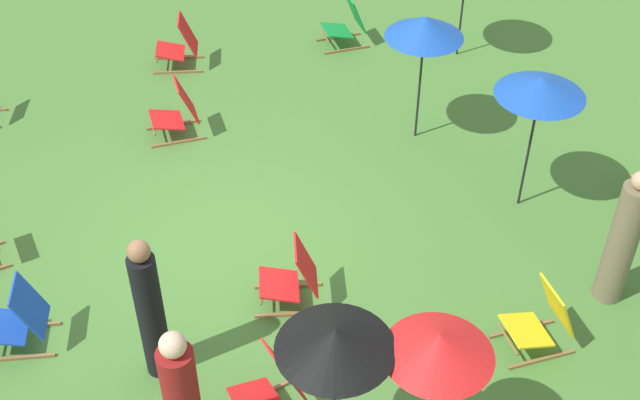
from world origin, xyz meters
name	(u,v)px	position (x,y,z in m)	size (l,w,h in m)	color
ground_plane	(225,254)	(0.00, 0.00, 0.00)	(40.00, 40.00, 0.00)	#477A33
deckchair_3	(180,45)	(-4.38, 0.44, 0.37)	(0.66, 0.86, 0.83)	olive
deckchair_4	(271,388)	(2.32, -0.12, 0.37)	(0.60, 0.83, 0.83)	olive
deckchair_5	(346,24)	(-4.16, 3.12, 0.37)	(0.50, 0.78, 0.83)	olive
deckchair_6	(541,321)	(2.44, 2.76, 0.37)	(0.51, 0.78, 0.83)	olive
deckchair_7	(19,319)	(0.61, -2.33, 0.37)	(0.64, 0.85, 0.83)	olive
deckchair_10	(177,112)	(-2.58, 0.02, 0.37)	(0.51, 0.78, 0.83)	olive
deckchair_11	(293,277)	(0.99, 0.53, 0.37)	(0.67, 0.86, 0.83)	olive
umbrella_0	(335,340)	(3.08, 0.24, 1.76)	(1.00, 1.00, 1.87)	black
umbrella_3	(425,27)	(-1.44, 3.13, 1.70)	(1.03, 1.03, 1.85)	black
umbrella_4	(439,346)	(3.38, 1.01, 1.72)	(0.92, 0.92, 1.84)	black
umbrella_5	(541,87)	(0.34, 3.76, 1.74)	(1.05, 1.05, 1.86)	black
person_0	(150,312)	(1.43, -1.05, 0.86)	(0.38, 0.38, 1.77)	black
person_2	(623,241)	(2.08, 3.89, 0.82)	(0.37, 0.37, 1.75)	#72664C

